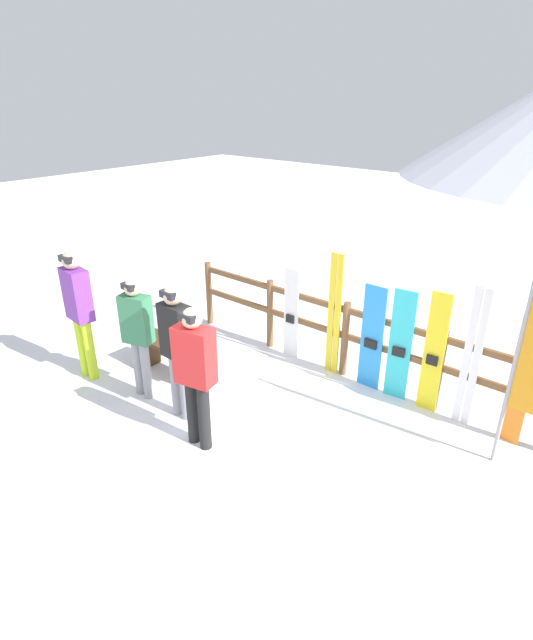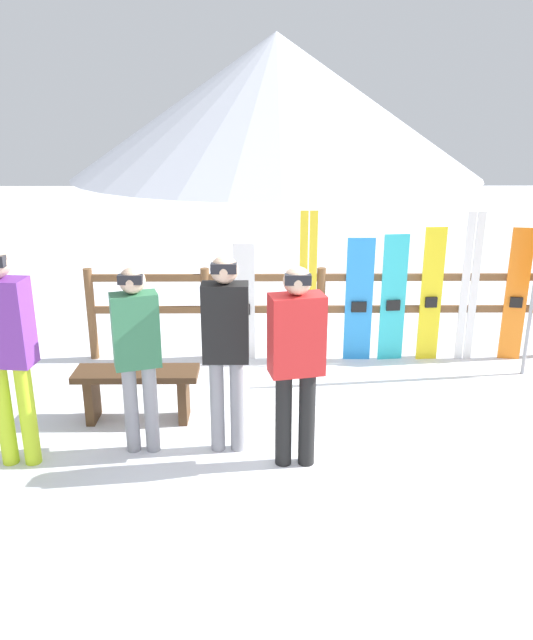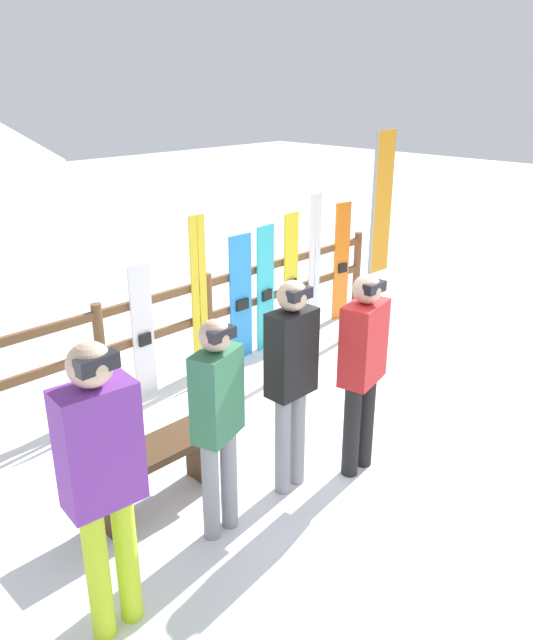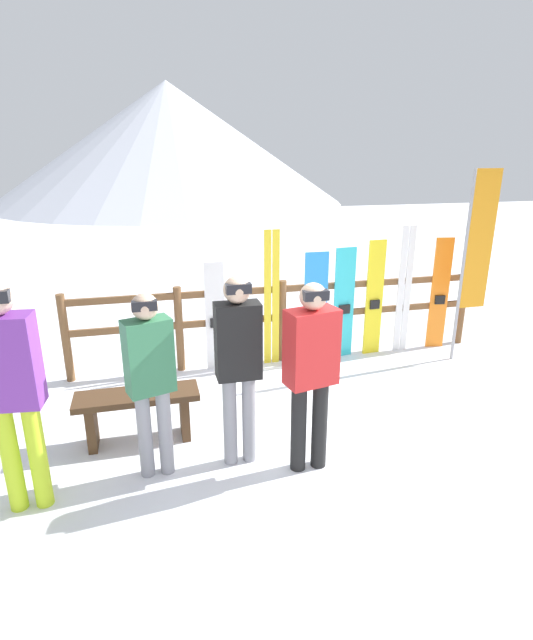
% 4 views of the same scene
% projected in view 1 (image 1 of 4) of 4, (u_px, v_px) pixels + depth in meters
% --- Properties ---
extents(ground_plane, '(40.00, 40.00, 0.00)m').
position_uv_depth(ground_plane, '(245.00, 445.00, 5.59)').
color(ground_plane, white).
extents(fence, '(5.39, 0.10, 1.08)m').
position_uv_depth(fence, '(345.00, 332.00, 6.74)').
color(fence, brown).
rests_on(fence, ground).
extents(bench, '(1.14, 0.36, 0.50)m').
position_uv_depth(bench, '(169.00, 352.00, 6.85)').
color(bench, '#4C331E').
rests_on(bench, ground).
extents(person_red, '(0.46, 0.31, 1.66)m').
position_uv_depth(person_red, '(195.00, 369.00, 5.22)').
color(person_red, black).
rests_on(person_red, ground).
extents(person_purple, '(0.44, 0.27, 1.81)m').
position_uv_depth(person_purple, '(79.00, 305.00, 6.51)').
color(person_purple, '#B7D826').
rests_on(person_purple, ground).
extents(person_plaid_green, '(0.41, 0.30, 1.61)m').
position_uv_depth(person_plaid_green, '(137.00, 329.00, 6.13)').
color(person_plaid_green, gray).
rests_on(person_plaid_green, ground).
extents(person_black, '(0.37, 0.22, 1.69)m').
position_uv_depth(person_black, '(176.00, 342.00, 5.69)').
color(person_black, gray).
rests_on(person_black, ground).
extents(snowboard_white, '(0.24, 0.06, 1.38)m').
position_uv_depth(snowboard_white, '(291.00, 314.00, 7.20)').
color(snowboard_white, white).
rests_on(snowboard_white, ground).
extents(ski_pair_yellow, '(0.19, 0.02, 1.74)m').
position_uv_depth(ski_pair_yellow, '(334.00, 316.00, 6.70)').
color(ski_pair_yellow, yellow).
rests_on(ski_pair_yellow, ground).
extents(snowboard_blue, '(0.31, 0.06, 1.44)m').
position_uv_depth(snowboard_blue, '(372.00, 338.00, 6.42)').
color(snowboard_blue, '#288CE0').
rests_on(snowboard_blue, ground).
extents(snowboard_cyan, '(0.29, 0.08, 1.48)m').
position_uv_depth(snowboard_cyan, '(400.00, 346.00, 6.19)').
color(snowboard_cyan, '#2DBFCC').
rests_on(snowboard_cyan, ground).
extents(snowboard_yellow, '(0.24, 0.07, 1.55)m').
position_uv_depth(snowboard_yellow, '(434.00, 354.00, 5.92)').
color(snowboard_yellow, yellow).
rests_on(snowboard_yellow, ground).
extents(ski_pair_white, '(0.19, 0.02, 1.72)m').
position_uv_depth(ski_pair_white, '(472.00, 359.00, 5.64)').
color(ski_pair_white, white).
rests_on(ski_pair_white, ground).
extents(snowboard_orange, '(0.25, 0.08, 1.55)m').
position_uv_depth(snowboard_orange, '(521.00, 382.00, 5.36)').
color(snowboard_orange, orange).
rests_on(snowboard_orange, ground).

